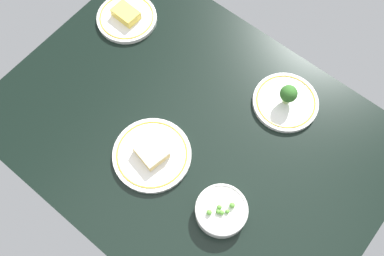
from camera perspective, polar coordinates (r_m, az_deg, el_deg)
The scene contains 5 objects.
dining_table at distance 130.42cm, azimuth -0.00°, elevation -0.71°, with size 113.52×83.16×4.00cm, color black.
bowl_peas at distance 119.05cm, azimuth 3.82°, elevation -10.67°, with size 14.14×14.14×5.38cm.
plate_broccoli at distance 133.33cm, azimuth 12.16°, elevation 3.61°, with size 19.65×19.65×8.91cm.
plate_cheese at distance 149.57cm, azimuth -8.47°, elevation 14.04°, with size 19.65×19.65×4.41cm.
plate_sandwich at distance 125.03cm, azimuth -5.23°, elevation -3.42°, with size 22.46×22.46×4.69cm.
Camera 1 is at (-32.19, 39.47, 122.06)cm, focal length 41.11 mm.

